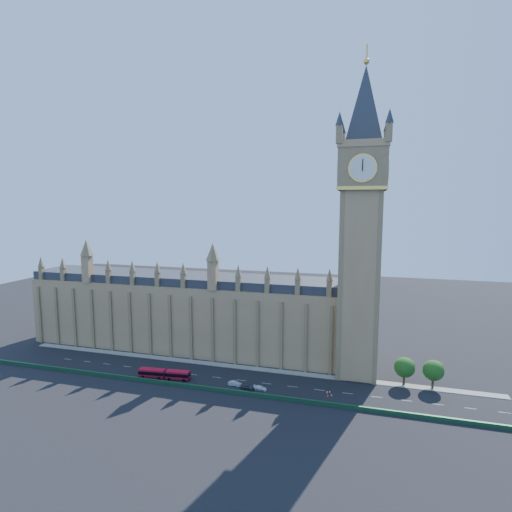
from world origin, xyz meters
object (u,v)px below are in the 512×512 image
(red_bus, at_px, (164,374))
(car_silver, at_px, (235,384))
(car_grey, at_px, (247,387))
(car_white, at_px, (260,388))

(red_bus, xyz_separation_m, car_silver, (22.86, 1.06, -0.78))
(red_bus, height_order, car_grey, red_bus)
(car_silver, bearing_deg, car_grey, -101.03)
(car_grey, bearing_deg, car_silver, 80.97)
(red_bus, distance_m, car_silver, 22.90)
(red_bus, relative_size, car_grey, 3.92)
(car_grey, height_order, car_silver, car_grey)
(red_bus, bearing_deg, car_white, -4.21)
(car_grey, xyz_separation_m, car_silver, (-4.23, 1.14, -0.03))
(red_bus, distance_m, car_grey, 27.10)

